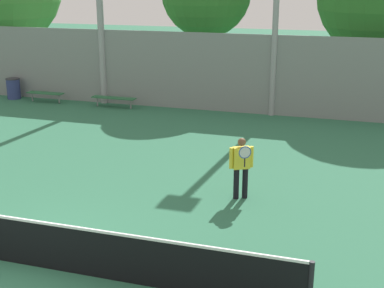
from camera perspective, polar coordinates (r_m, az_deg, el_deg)
ground_plane at (r=11.09m, az=-17.39°, el=-12.14°), size 100.00×100.00×0.00m
tennis_net at (r=10.86m, az=-17.63°, el=-9.85°), size 10.91×0.09×0.98m
tennis_player at (r=13.24m, az=5.28°, el=-2.19°), size 0.55×0.52×1.58m
bench_courtside_near at (r=24.59m, az=-15.39°, el=5.22°), size 1.69×0.40×0.44m
bench_courtside_far at (r=22.99m, az=-8.35°, el=4.85°), size 1.95×0.40×0.44m
trash_bin at (r=25.76m, az=-18.51°, el=5.64°), size 0.63×0.63×0.93m
back_fence at (r=22.06m, az=1.72°, el=7.66°), size 24.00×0.06×3.19m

